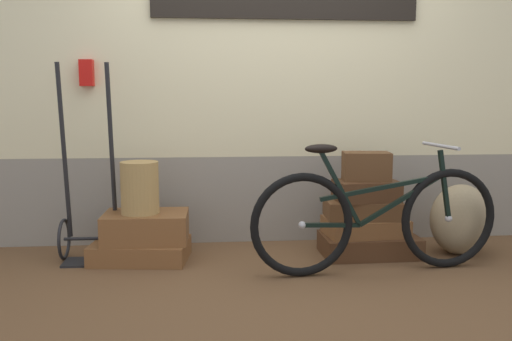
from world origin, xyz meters
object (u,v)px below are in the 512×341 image
(bicycle, at_px, (377,219))
(luggage_trolley, at_px, (90,216))
(suitcase_2, at_px, (369,245))
(suitcase_4, at_px, (362,209))
(suitcase_5, at_px, (366,191))
(suitcase_1, at_px, (146,227))
(suitcase_3, at_px, (365,226))
(suitcase_6, at_px, (366,166))
(burlap_sack, at_px, (460,220))
(suitcase_0, at_px, (141,251))
(wicker_basket, at_px, (140,188))

(bicycle, bearing_deg, luggage_trolley, 166.96)
(suitcase_2, relative_size, suitcase_4, 1.30)
(suitcase_2, distance_m, suitcase_5, 0.42)
(suitcase_1, distance_m, suitcase_3, 1.63)
(suitcase_6, height_order, burlap_sack, suitcase_6)
(suitcase_6, bearing_deg, burlap_sack, 0.21)
(suitcase_5, distance_m, burlap_sack, 0.75)
(suitcase_4, bearing_deg, suitcase_2, -28.84)
(suitcase_0, height_order, suitcase_5, suitcase_5)
(luggage_trolley, height_order, burlap_sack, luggage_trolley)
(suitcase_5, distance_m, wicker_basket, 1.67)
(suitcase_5, bearing_deg, suitcase_4, 131.78)
(suitcase_3, xyz_separation_m, suitcase_4, (-0.02, 0.02, 0.13))
(suitcase_0, relative_size, suitcase_4, 1.25)
(burlap_sack, bearing_deg, bicycle, -155.34)
(suitcase_4, relative_size, wicker_basket, 1.46)
(suitcase_1, bearing_deg, bicycle, -13.69)
(suitcase_4, xyz_separation_m, wicker_basket, (-1.65, -0.02, 0.19))
(suitcase_2, xyz_separation_m, suitcase_6, (-0.03, 0.03, 0.60))
(suitcase_2, bearing_deg, luggage_trolley, 177.00)
(suitcase_2, bearing_deg, suitcase_5, 158.40)
(suitcase_5, distance_m, luggage_trolley, 2.05)
(wicker_basket, distance_m, bicycle, 1.68)
(suitcase_3, distance_m, burlap_sack, 0.72)
(suitcase_5, xyz_separation_m, suitcase_6, (0.00, 0.02, 0.18))
(suitcase_0, xyz_separation_m, suitcase_3, (1.68, -0.01, 0.15))
(suitcase_6, relative_size, wicker_basket, 0.91)
(wicker_basket, bearing_deg, burlap_sack, -1.13)
(suitcase_0, bearing_deg, suitcase_1, 6.96)
(suitcase_6, bearing_deg, suitcase_5, -87.01)
(suitcase_6, relative_size, burlap_sack, 0.64)
(bicycle, bearing_deg, burlap_sack, 24.66)
(burlap_sack, bearing_deg, suitcase_3, 175.77)
(suitcase_5, relative_size, luggage_trolley, 0.32)
(suitcase_5, bearing_deg, suitcase_1, 174.70)
(suitcase_1, height_order, wicker_basket, wicker_basket)
(suitcase_0, bearing_deg, bicycle, -7.66)
(burlap_sack, bearing_deg, suitcase_2, 176.75)
(suitcase_4, height_order, suitcase_5, suitcase_5)
(suitcase_3, height_order, luggage_trolley, luggage_trolley)
(suitcase_5, relative_size, bicycle, 0.26)
(suitcase_1, relative_size, luggage_trolley, 0.42)
(suitcase_5, bearing_deg, suitcase_6, 82.06)
(suitcase_0, height_order, suitcase_6, suitcase_6)
(suitcase_4, xyz_separation_m, suitcase_6, (0.02, 0.00, 0.32))
(suitcase_6, height_order, luggage_trolley, luggage_trolley)
(wicker_basket, bearing_deg, suitcase_2, -0.27)
(suitcase_1, distance_m, suitcase_5, 1.65)
(suitcase_3, xyz_separation_m, bicycle, (-0.04, -0.40, 0.15))
(suitcase_1, height_order, suitcase_4, suitcase_4)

